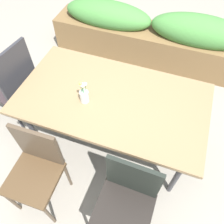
{
  "coord_description": "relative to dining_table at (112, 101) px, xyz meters",
  "views": [
    {
      "loc": [
        0.46,
        -1.25,
        2.28
      ],
      "look_at": [
        0.01,
        -0.01,
        0.51
      ],
      "focal_mm": 36.39,
      "sensor_mm": 36.0,
      "label": 1
    }
  ],
  "objects": [
    {
      "name": "chair_near_right",
      "position": [
        0.39,
        -0.75,
        -0.16
      ],
      "size": [
        0.43,
        0.43,
        0.9
      ],
      "rotation": [
        0.0,
        0.0,
        3.12
      ],
      "color": "black",
      "rests_on": "ground"
    },
    {
      "name": "dining_table",
      "position": [
        0.0,
        0.0,
        0.0
      ],
      "size": [
        1.71,
        0.96,
        0.73
      ],
      "color": "#8C704C",
      "rests_on": "ground"
    },
    {
      "name": "chair_near_left",
      "position": [
        -0.39,
        -0.76,
        -0.15
      ],
      "size": [
        0.41,
        0.41,
        0.91
      ],
      "rotation": [
        0.0,
        0.0,
        3.17
      ],
      "color": "#503A24",
      "rests_on": "ground"
    },
    {
      "name": "ground_plane",
      "position": [
        -0.01,
        0.01,
        -0.68
      ],
      "size": [
        12.0,
        12.0,
        0.0
      ],
      "primitive_type": "plane",
      "color": "gray"
    },
    {
      "name": "planter_box",
      "position": [
        0.02,
        1.52,
        -0.31
      ],
      "size": [
        2.75,
        0.5,
        0.79
      ],
      "color": "brown",
      "rests_on": "ground"
    },
    {
      "name": "flower_vase",
      "position": [
        -0.21,
        -0.12,
        0.13
      ],
      "size": [
        0.08,
        0.08,
        0.24
      ],
      "color": "silver",
      "rests_on": "dining_table"
    },
    {
      "name": "chair_end_left",
      "position": [
        -1.11,
        -0.01,
        -0.12
      ],
      "size": [
        0.52,
        0.52,
        1.01
      ],
      "rotation": [
        0.0,
        0.0,
        1.45
      ],
      "color": "#372B2E",
      "rests_on": "ground"
    }
  ]
}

